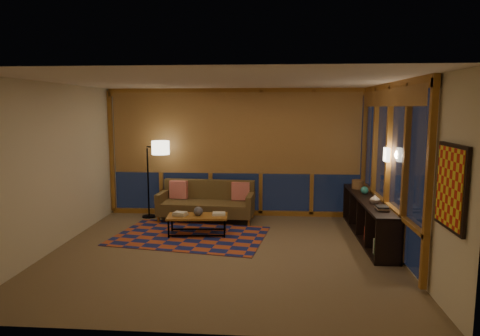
# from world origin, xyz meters

# --- Properties ---
(floor) EXTENTS (5.50, 5.00, 0.01)m
(floor) POSITION_xyz_m (0.00, 0.00, 0.00)
(floor) COLOR olive
(floor) RESTS_ON ground
(ceiling) EXTENTS (5.50, 5.00, 0.01)m
(ceiling) POSITION_xyz_m (0.00, 0.00, 2.70)
(ceiling) COLOR beige
(ceiling) RESTS_ON walls
(walls) EXTENTS (5.51, 5.01, 2.70)m
(walls) POSITION_xyz_m (0.00, 0.00, 1.35)
(walls) COLOR beige
(walls) RESTS_ON floor
(window_wall_back) EXTENTS (5.30, 0.16, 2.60)m
(window_wall_back) POSITION_xyz_m (0.00, 2.43, 1.35)
(window_wall_back) COLOR #9D5622
(window_wall_back) RESTS_ON walls
(window_wall_right) EXTENTS (0.16, 3.70, 2.60)m
(window_wall_right) POSITION_xyz_m (2.68, 0.60, 1.35)
(window_wall_right) COLOR #9D5622
(window_wall_right) RESTS_ON walls
(wall_art) EXTENTS (0.06, 0.74, 0.94)m
(wall_art) POSITION_xyz_m (2.71, -1.85, 1.45)
(wall_art) COLOR red
(wall_art) RESTS_ON walls
(wall_sconce) EXTENTS (0.12, 0.18, 0.22)m
(wall_sconce) POSITION_xyz_m (2.62, 0.45, 1.55)
(wall_sconce) COLOR beige
(wall_sconce) RESTS_ON walls
(sofa) EXTENTS (1.97, 0.91, 0.79)m
(sofa) POSITION_xyz_m (-0.56, 1.92, 0.39)
(sofa) COLOR brown
(sofa) RESTS_ON floor
(pillow_left) EXTENTS (0.39, 0.18, 0.37)m
(pillow_left) POSITION_xyz_m (-1.18, 2.13, 0.58)
(pillow_left) COLOR red
(pillow_left) RESTS_ON sofa
(pillow_right) EXTENTS (0.38, 0.14, 0.37)m
(pillow_right) POSITION_xyz_m (0.13, 2.08, 0.58)
(pillow_right) COLOR red
(pillow_right) RESTS_ON sofa
(area_rug) EXTENTS (2.88, 2.15, 0.01)m
(area_rug) POSITION_xyz_m (-0.69, 0.82, 0.01)
(area_rug) COLOR #A74622
(area_rug) RESTS_ON floor
(coffee_table) EXTENTS (1.12, 0.59, 0.36)m
(coffee_table) POSITION_xyz_m (-0.56, 0.91, 0.18)
(coffee_table) COLOR #9D5622
(coffee_table) RESTS_ON floor
(book_stack_a) EXTENTS (0.28, 0.25, 0.07)m
(book_stack_a) POSITION_xyz_m (-0.87, 0.88, 0.40)
(book_stack_a) COLOR beige
(book_stack_a) RESTS_ON coffee_table
(book_stack_b) EXTENTS (0.27, 0.22, 0.05)m
(book_stack_b) POSITION_xyz_m (-0.18, 0.97, 0.39)
(book_stack_b) COLOR beige
(book_stack_b) RESTS_ON coffee_table
(ceramic_pot) EXTENTS (0.17, 0.17, 0.17)m
(ceramic_pot) POSITION_xyz_m (-0.55, 0.91, 0.44)
(ceramic_pot) COLOR #25262D
(ceramic_pot) RESTS_ON coffee_table
(floor_lamp) EXTENTS (0.65, 0.58, 1.64)m
(floor_lamp) POSITION_xyz_m (-1.82, 2.11, 0.82)
(floor_lamp) COLOR black
(floor_lamp) RESTS_ON floor
(bookshelf) EXTENTS (0.40, 2.86, 0.71)m
(bookshelf) POSITION_xyz_m (2.49, 1.00, 0.36)
(bookshelf) COLOR black
(bookshelf) RESTS_ON floor
(basket) EXTENTS (0.26, 0.26, 0.17)m
(basket) POSITION_xyz_m (2.47, 1.90, 0.80)
(basket) COLOR brown
(basket) RESTS_ON bookshelf
(teal_bowl) EXTENTS (0.16, 0.16, 0.14)m
(teal_bowl) POSITION_xyz_m (2.49, 1.36, 0.79)
(teal_bowl) COLOR #297B70
(teal_bowl) RESTS_ON bookshelf
(vase) EXTENTS (0.17, 0.17, 0.17)m
(vase) POSITION_xyz_m (2.49, 0.55, 0.80)
(vase) COLOR #A1907F
(vase) RESTS_ON bookshelf
(shelf_book_stack) EXTENTS (0.18, 0.25, 0.07)m
(shelf_book_stack) POSITION_xyz_m (2.49, 0.08, 0.75)
(shelf_book_stack) COLOR beige
(shelf_book_stack) RESTS_ON bookshelf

